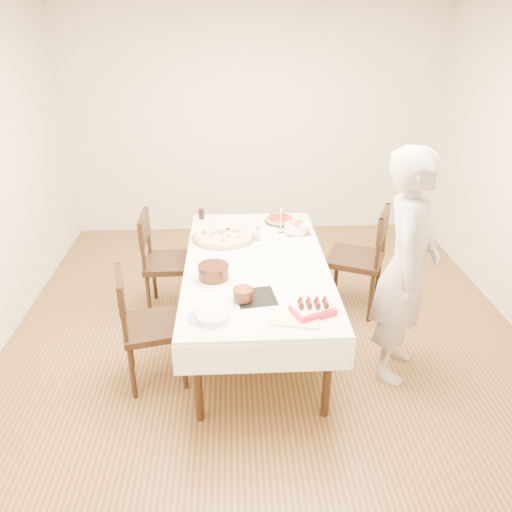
{
  "coord_description": "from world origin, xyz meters",
  "views": [
    {
      "loc": [
        -0.27,
        -3.59,
        2.58
      ],
      "look_at": [
        -0.09,
        0.01,
        0.8
      ],
      "focal_mm": 35.0,
      "sensor_mm": 36.0,
      "label": 1
    }
  ],
  "objects_px": {
    "person": "(406,268)",
    "pizza_white": "(224,236)",
    "pizza_pepperoni": "(280,219)",
    "layer_cake": "(214,272)",
    "dining_table": "(256,302)",
    "pasta_bowl": "(296,228)",
    "chair_left_savory": "(170,262)",
    "cola_glass": "(202,214)",
    "strawberry_box": "(313,309)",
    "birthday_cake": "(243,290)",
    "chair_right_savory": "(355,258)",
    "chair_left_dessert": "(153,326)",
    "taper_candle": "(281,220)"
  },
  "relations": [
    {
      "from": "chair_right_savory",
      "to": "chair_left_savory",
      "type": "height_order",
      "value": "chair_right_savory"
    },
    {
      "from": "chair_left_dessert",
      "to": "birthday_cake",
      "type": "xyz_separation_m",
      "value": [
        0.67,
        -0.12,
        0.36
      ]
    },
    {
      "from": "pizza_pepperoni",
      "to": "layer_cake",
      "type": "distance_m",
      "value": 1.28
    },
    {
      "from": "chair_right_savory",
      "to": "taper_candle",
      "type": "distance_m",
      "value": 0.79
    },
    {
      "from": "dining_table",
      "to": "chair_right_savory",
      "type": "distance_m",
      "value": 1.08
    },
    {
      "from": "chair_left_savory",
      "to": "dining_table",
      "type": "bearing_deg",
      "value": 144.0
    },
    {
      "from": "layer_cake",
      "to": "pasta_bowl",
      "type": "bearing_deg",
      "value": 49.74
    },
    {
      "from": "chair_right_savory",
      "to": "pizza_white",
      "type": "relative_size",
      "value": 1.76
    },
    {
      "from": "chair_left_dessert",
      "to": "strawberry_box",
      "type": "bearing_deg",
      "value": 151.57
    },
    {
      "from": "chair_left_savory",
      "to": "cola_glass",
      "type": "relative_size",
      "value": 9.73
    },
    {
      "from": "chair_right_savory",
      "to": "chair_left_savory",
      "type": "xyz_separation_m",
      "value": [
        -1.71,
        0.05,
        -0.02
      ]
    },
    {
      "from": "dining_table",
      "to": "person",
      "type": "distance_m",
      "value": 1.27
    },
    {
      "from": "dining_table",
      "to": "person",
      "type": "xyz_separation_m",
      "value": [
        1.07,
        -0.44,
        0.52
      ]
    },
    {
      "from": "chair_left_savory",
      "to": "strawberry_box",
      "type": "bearing_deg",
      "value": 129.14
    },
    {
      "from": "chair_right_savory",
      "to": "strawberry_box",
      "type": "relative_size",
      "value": 3.72
    },
    {
      "from": "chair_right_savory",
      "to": "chair_left_dessert",
      "type": "distance_m",
      "value": 1.99
    },
    {
      "from": "chair_left_dessert",
      "to": "pasta_bowl",
      "type": "bearing_deg",
      "value": -151.04
    },
    {
      "from": "pizza_white",
      "to": "dining_table",
      "type": "bearing_deg",
      "value": -61.14
    },
    {
      "from": "chair_left_dessert",
      "to": "layer_cake",
      "type": "height_order",
      "value": "chair_left_dessert"
    },
    {
      "from": "strawberry_box",
      "to": "chair_left_dessert",
      "type": "bearing_deg",
      "value": 164.45
    },
    {
      "from": "taper_candle",
      "to": "strawberry_box",
      "type": "relative_size",
      "value": 0.89
    },
    {
      "from": "cola_glass",
      "to": "birthday_cake",
      "type": "relative_size",
      "value": 0.69
    },
    {
      "from": "chair_left_savory",
      "to": "taper_candle",
      "type": "distance_m",
      "value": 1.09
    },
    {
      "from": "layer_cake",
      "to": "strawberry_box",
      "type": "bearing_deg",
      "value": -37.2
    },
    {
      "from": "person",
      "to": "strawberry_box",
      "type": "bearing_deg",
      "value": 139.26
    },
    {
      "from": "chair_right_savory",
      "to": "birthday_cake",
      "type": "bearing_deg",
      "value": -110.39
    },
    {
      "from": "dining_table",
      "to": "pizza_pepperoni",
      "type": "distance_m",
      "value": 0.98
    },
    {
      "from": "pizza_white",
      "to": "cola_glass",
      "type": "relative_size",
      "value": 5.76
    },
    {
      "from": "chair_left_dessert",
      "to": "cola_glass",
      "type": "xyz_separation_m",
      "value": [
        0.3,
        1.43,
        0.33
      ]
    },
    {
      "from": "cola_glass",
      "to": "dining_table",
      "type": "bearing_deg",
      "value": -63.31
    },
    {
      "from": "chair_right_savory",
      "to": "chair_left_savory",
      "type": "bearing_deg",
      "value": -157.45
    },
    {
      "from": "strawberry_box",
      "to": "dining_table",
      "type": "bearing_deg",
      "value": 113.56
    },
    {
      "from": "cola_glass",
      "to": "strawberry_box",
      "type": "relative_size",
      "value": 0.37
    },
    {
      "from": "chair_left_dessert",
      "to": "taper_candle",
      "type": "bearing_deg",
      "value": -147.38
    },
    {
      "from": "chair_right_savory",
      "to": "pasta_bowl",
      "type": "height_order",
      "value": "chair_right_savory"
    },
    {
      "from": "dining_table",
      "to": "chair_left_dessert",
      "type": "xyz_separation_m",
      "value": [
        -0.79,
        -0.47,
        0.1
      ]
    },
    {
      "from": "person",
      "to": "birthday_cake",
      "type": "relative_size",
      "value": 12.29
    },
    {
      "from": "birthday_cake",
      "to": "strawberry_box",
      "type": "height_order",
      "value": "birthday_cake"
    },
    {
      "from": "chair_right_savory",
      "to": "pasta_bowl",
      "type": "distance_m",
      "value": 0.63
    },
    {
      "from": "pizza_white",
      "to": "strawberry_box",
      "type": "distance_m",
      "value": 1.41
    },
    {
      "from": "layer_cake",
      "to": "birthday_cake",
      "type": "bearing_deg",
      "value": -56.37
    },
    {
      "from": "chair_left_dessert",
      "to": "cola_glass",
      "type": "distance_m",
      "value": 1.5
    },
    {
      "from": "chair_right_savory",
      "to": "person",
      "type": "distance_m",
      "value": 1.02
    },
    {
      "from": "pasta_bowl",
      "to": "strawberry_box",
      "type": "distance_m",
      "value": 1.38
    },
    {
      "from": "birthday_cake",
      "to": "layer_cake",
      "type": "bearing_deg",
      "value": 123.63
    },
    {
      "from": "chair_right_savory",
      "to": "taper_candle",
      "type": "height_order",
      "value": "chair_right_savory"
    },
    {
      "from": "person",
      "to": "pizza_white",
      "type": "xyz_separation_m",
      "value": [
        -1.34,
        0.93,
        -0.13
      ]
    },
    {
      "from": "dining_table",
      "to": "pasta_bowl",
      "type": "bearing_deg",
      "value": 56.13
    },
    {
      "from": "dining_table",
      "to": "strawberry_box",
      "type": "height_order",
      "value": "strawberry_box"
    },
    {
      "from": "chair_right_savory",
      "to": "pizza_pepperoni",
      "type": "distance_m",
      "value": 0.81
    }
  ]
}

